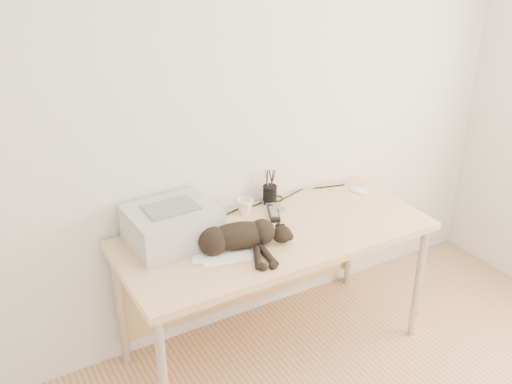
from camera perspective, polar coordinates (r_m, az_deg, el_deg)
wall_back at (r=2.95m, az=-1.59°, el=8.55°), size 3.50×0.00×3.50m
desk at (r=3.02m, az=1.05°, el=-5.49°), size 1.60×0.70×0.74m
printer at (r=2.78m, az=-8.39°, el=-3.30°), size 0.42×0.36×0.19m
papers at (r=2.71m, az=-3.18°, el=-6.02°), size 0.34×0.28×0.01m
cat at (r=2.71m, az=-2.02°, el=-4.62°), size 0.61×0.38×0.14m
mug at (r=3.04m, az=-1.12°, el=-1.46°), size 0.13×0.13×0.09m
pen_cup at (r=3.15m, az=1.39°, el=-0.23°), size 0.08×0.08×0.20m
remote_grey at (r=3.13m, az=1.63°, el=-1.29°), size 0.07×0.17×0.02m
remote_black at (r=3.04m, az=1.78°, el=-2.14°), size 0.12×0.19×0.02m
mouse at (r=3.35m, az=10.19°, el=0.36°), size 0.10×0.13×0.04m
cable_tangle at (r=3.12m, az=-1.03°, el=-1.46°), size 1.36×0.08×0.01m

